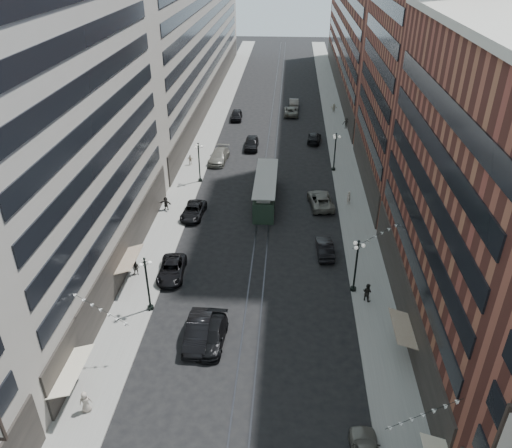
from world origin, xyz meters
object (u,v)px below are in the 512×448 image
(car_5, at_px, (198,332))
(car_11, at_px, (321,200))
(car_2, at_px, (172,270))
(lamppost_sw_mid, at_px, (199,161))
(car_8, at_px, (219,156))
(car_extra_1, at_px, (291,111))
(car_14, at_px, (294,103))
(lamppost_sw_far, at_px, (147,282))
(car_9, at_px, (237,115))
(pedestrian_7, at_px, (367,292))
(pedestrian_8, at_px, (349,198))
(pedestrian_extra_0, at_px, (334,108))
(lamppost_se_mid, at_px, (335,151))
(streetcar, at_px, (266,191))
(pedestrian_2, at_px, (136,268))
(car_10, at_px, (325,248))
(car_12, at_px, (314,138))
(pedestrian_9, at_px, (346,123))
(pedestrian_5, at_px, (166,203))
(car_7, at_px, (193,211))
(car_extra_0, at_px, (212,336))
(pedestrian_1, at_px, (85,402))
(lamppost_se_far, at_px, (356,264))
(car_13, at_px, (251,143))
(pedestrian_6, at_px, (190,160))

(car_5, distance_m, car_11, 27.06)
(car_2, bearing_deg, lamppost_sw_mid, 88.43)
(car_8, relative_size, car_extra_1, 1.06)
(car_8, xyz_separation_m, car_14, (11.06, 28.41, -0.05))
(lamppost_sw_far, xyz_separation_m, car_2, (0.80, 5.31, -2.36))
(car_9, bearing_deg, pedestrian_7, -73.61)
(pedestrian_8, height_order, pedestrian_extra_0, pedestrian_8)
(lamppost_se_mid, xyz_separation_m, streetcar, (-9.20, -10.12, -1.56))
(car_2, bearing_deg, pedestrian_2, -179.52)
(car_9, xyz_separation_m, car_10, (13.82, -43.87, -0.08))
(pedestrian_2, distance_m, car_12, 42.75)
(lamppost_sw_mid, distance_m, pedestrian_9, 31.76)
(car_11, relative_size, pedestrian_extra_0, 3.87)
(pedestrian_9, bearing_deg, pedestrian_5, -112.26)
(lamppost_sw_mid, relative_size, car_7, 1.06)
(car_extra_0, bearing_deg, pedestrian_7, 28.29)
(pedestrian_1, xyz_separation_m, car_extra_0, (7.79, 7.49, -0.26))
(lamppost_sw_mid, relative_size, car_extra_1, 0.98)
(car_9, height_order, pedestrian_8, pedestrian_8)
(car_5, relative_size, car_extra_1, 0.96)
(car_10, bearing_deg, pedestrian_8, -109.85)
(pedestrian_2, distance_m, car_11, 24.73)
(lamppost_sw_far, height_order, pedestrian_2, lamppost_sw_far)
(lamppost_sw_mid, xyz_separation_m, car_14, (12.66, 35.71, -2.28))
(car_extra_0, bearing_deg, pedestrian_2, 137.97)
(lamppost_se_mid, distance_m, car_11, 11.30)
(lamppost_se_far, height_order, car_14, lamppost_se_far)
(car_11, distance_m, car_13, 21.27)
(car_12, distance_m, pedestrian_9, 8.72)
(pedestrian_6, bearing_deg, car_5, 98.63)
(car_2, distance_m, car_10, 16.00)
(streetcar, xyz_separation_m, car_9, (-6.99, 32.21, -0.70))
(pedestrian_1, xyz_separation_m, car_9, (3.89, 65.30, -0.19))
(lamppost_sw_far, relative_size, car_8, 0.92)
(lamppost_se_mid, xyz_separation_m, car_14, (-5.74, 30.71, -2.28))
(lamppost_sw_mid, xyz_separation_m, lamppost_se_far, (18.40, -23.00, 0.00))
(car_7, relative_size, pedestrian_9, 2.74)
(car_extra_0, bearing_deg, car_14, 87.31)
(streetcar, bearing_deg, lamppost_se_far, -62.77)
(car_2, xyz_separation_m, car_8, (0.80, 28.99, 0.14))
(car_7, bearing_deg, pedestrian_1, -91.29)
(pedestrian_1, xyz_separation_m, car_8, (3.28, 45.52, -0.16))
(car_8, bearing_deg, car_13, 56.32)
(pedestrian_2, height_order, pedestrian_7, pedestrian_7)
(streetcar, distance_m, car_extra_0, 25.80)
(lamppost_sw_far, distance_m, pedestrian_7, 19.73)
(lamppost_se_far, xyz_separation_m, pedestrian_extra_0, (1.83, 55.57, -2.18))
(lamppost_sw_mid, distance_m, car_10, 23.33)
(car_13, bearing_deg, car_extra_1, 69.96)
(pedestrian_2, bearing_deg, car_12, 68.58)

